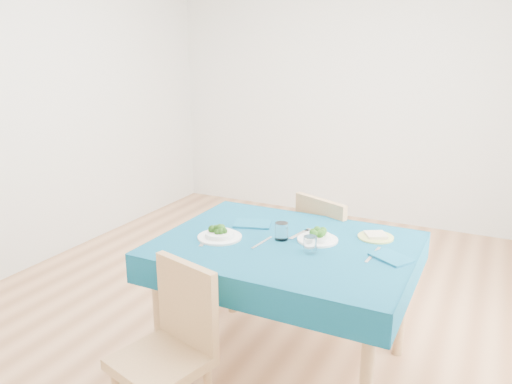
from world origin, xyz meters
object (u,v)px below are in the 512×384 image
at_px(chair_near, 160,355).
at_px(chair_far, 338,243).
at_px(bowl_near, 220,232).
at_px(side_plate, 376,237).
at_px(table, 285,306).
at_px(bowl_far, 318,235).

bearing_deg(chair_near, chair_far, 92.57).
bearing_deg(chair_near, bowl_near, 112.47).
xyz_separation_m(bowl_near, side_plate, (0.77, 0.39, -0.03)).
bearing_deg(table, bowl_near, -163.44).
relative_size(table, side_plate, 6.89).
distance_m(bowl_far, side_plate, 0.33).
bearing_deg(bowl_far, chair_near, -114.55).
bearing_deg(bowl_near, chair_far, 63.04).
height_order(chair_near, side_plate, chair_near).
xyz_separation_m(chair_far, side_plate, (0.35, -0.44, 0.26)).
bearing_deg(bowl_near, chair_near, -82.46).
xyz_separation_m(bowl_far, side_plate, (0.27, 0.18, -0.03)).
height_order(bowl_near, side_plate, bowl_near).
distance_m(table, side_plate, 0.63).
bearing_deg(side_plate, chair_far, 127.91).
relative_size(chair_near, side_plate, 4.75).
distance_m(chair_far, bowl_far, 0.69).
height_order(bowl_far, side_plate, bowl_far).
xyz_separation_m(chair_far, bowl_near, (-0.42, -0.83, 0.29)).
bearing_deg(bowl_near, side_plate, 26.67).
relative_size(table, chair_far, 1.32).
bearing_deg(bowl_far, side_plate, 33.79).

